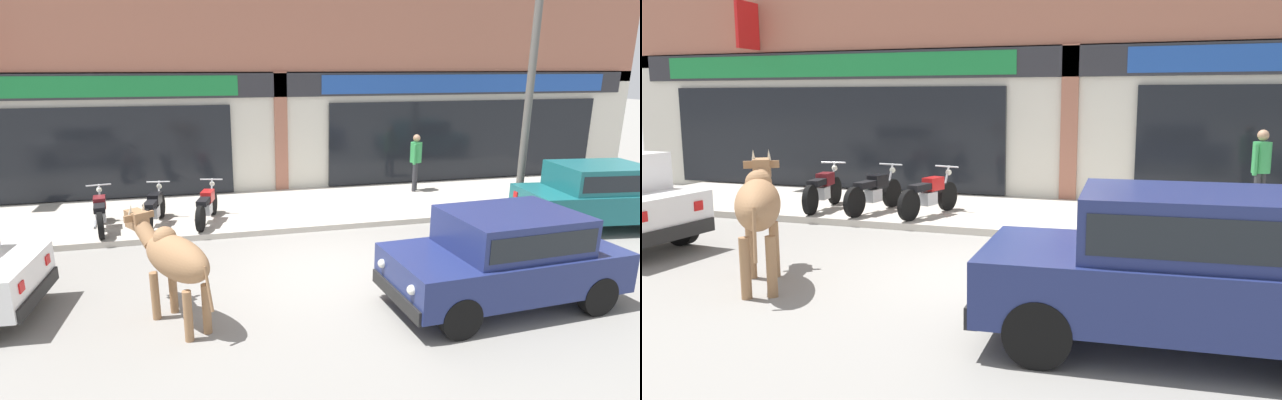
{
  "view_description": "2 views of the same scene",
  "coord_description": "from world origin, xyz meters",
  "views": [
    {
      "loc": [
        -2.22,
        -8.01,
        3.55
      ],
      "look_at": [
        -0.04,
        1.0,
        1.05
      ],
      "focal_mm": 28.0,
      "sensor_mm": 36.0,
      "label": 1
    },
    {
      "loc": [
        1.97,
        -7.59,
        2.26
      ],
      "look_at": [
        -0.84,
        1.0,
        0.8
      ],
      "focal_mm": 35.0,
      "sensor_mm": 36.0,
      "label": 2
    }
  ],
  "objects": [
    {
      "name": "ground_plane",
      "position": [
        0.0,
        0.0,
        0.0
      ],
      "size": [
        90.0,
        90.0,
        0.0
      ],
      "primitive_type": "plane",
      "color": "gray"
    },
    {
      "name": "pedestrian",
      "position": [
        3.62,
        4.73,
        1.11
      ],
      "size": [
        0.32,
        0.42,
        1.6
      ],
      "color": "#2D2D33",
      "rests_on": "sidewalk"
    },
    {
      "name": "motorcycle_2",
      "position": [
        -2.16,
        3.07,
        0.51
      ],
      "size": [
        0.68,
        1.78,
        0.88
      ],
      "color": "black",
      "rests_on": "sidewalk"
    },
    {
      "name": "motorcycle_1",
      "position": [
        -3.29,
        3.09,
        0.51
      ],
      "size": [
        0.58,
        1.81,
        0.88
      ],
      "color": "black",
      "rests_on": "sidewalk"
    },
    {
      "name": "motorcycle_0",
      "position": [
        -4.39,
        3.06,
        0.51
      ],
      "size": [
        0.54,
        1.8,
        0.88
      ],
      "color": "black",
      "rests_on": "sidewalk"
    },
    {
      "name": "cow",
      "position": [
        -2.68,
        -1.3,
        1.01
      ],
      "size": [
        1.38,
        1.89,
        1.61
      ],
      "color": "#936B47",
      "rests_on": "ground"
    },
    {
      "name": "car_0",
      "position": [
        2.16,
        -1.82,
        0.81
      ],
      "size": [
        3.69,
        1.81,
        1.46
      ],
      "color": "black",
      "rests_on": "ground"
    },
    {
      "name": "sidewalk",
      "position": [
        0.0,
        4.0,
        0.06
      ],
      "size": [
        19.0,
        3.6,
        0.13
      ],
      "primitive_type": "cube",
      "color": "#B7AFA3",
      "rests_on": "ground"
    }
  ]
}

